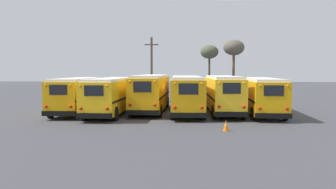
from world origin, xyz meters
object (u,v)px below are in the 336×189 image
at_px(utility_pole, 152,67).
at_px(school_bus_0, 78,94).
at_px(bare_tree_1, 209,53).
at_px(school_bus_2, 151,92).
at_px(school_bus_3, 186,93).
at_px(bare_tree_0, 234,48).
at_px(school_bus_4, 223,93).
at_px(traffic_cone, 226,126).
at_px(school_bus_1, 112,94).
at_px(school_bus_5, 261,95).

bearing_deg(utility_pole, school_bus_0, -109.35).
xyz_separation_m(utility_pole, bare_tree_1, (8.11, 9.09, 2.32)).
height_order(school_bus_2, utility_pole, utility_pole).
height_order(school_bus_2, school_bus_3, school_bus_2).
bearing_deg(utility_pole, bare_tree_0, 36.69).
height_order(school_bus_3, school_bus_4, school_bus_4).
relative_size(school_bus_4, traffic_cone, 14.43).
xyz_separation_m(school_bus_2, bare_tree_1, (6.88, 22.22, 4.66)).
relative_size(school_bus_4, utility_pole, 1.22).
bearing_deg(school_bus_2, bare_tree_0, 64.24).
relative_size(school_bus_0, school_bus_3, 0.88).
xyz_separation_m(school_bus_0, school_bus_1, (3.11, -0.83, 0.02)).
relative_size(school_bus_5, utility_pole, 1.20).
bearing_deg(school_bus_4, bare_tree_1, 88.39).
height_order(school_bus_5, utility_pole, utility_pole).
height_order(school_bus_0, school_bus_5, school_bus_5).
height_order(school_bus_0, utility_pole, utility_pole).
height_order(school_bus_1, traffic_cone, school_bus_1).
relative_size(school_bus_2, bare_tree_1, 1.34).
bearing_deg(school_bus_1, school_bus_4, 5.49).
relative_size(school_bus_1, bare_tree_1, 1.36).
bearing_deg(school_bus_1, school_bus_5, 1.60).
bearing_deg(utility_pole, school_bus_2, -84.65).
relative_size(school_bus_2, school_bus_4, 1.05).
xyz_separation_m(school_bus_4, utility_pole, (-7.46, 14.15, 2.37)).
relative_size(school_bus_2, school_bus_5, 1.07).
bearing_deg(bare_tree_0, school_bus_0, -126.12).
height_order(school_bus_4, bare_tree_0, bare_tree_0).
distance_m(school_bus_0, school_bus_3, 9.34).
height_order(school_bus_0, school_bus_3, school_bus_3).
height_order(utility_pole, bare_tree_0, bare_tree_0).
bearing_deg(school_bus_3, traffic_cone, -74.57).
xyz_separation_m(school_bus_1, bare_tree_0, (13.69, 23.85, 5.36)).
bearing_deg(school_bus_3, bare_tree_0, 71.84).
bearing_deg(school_bus_5, school_bus_0, 178.23).
distance_m(utility_pole, bare_tree_1, 12.40).
bearing_deg(school_bus_0, school_bus_1, -14.93).
height_order(school_bus_4, traffic_cone, school_bus_4).
xyz_separation_m(school_bus_5, bare_tree_0, (1.24, 23.50, 5.38)).
distance_m(school_bus_0, school_bus_4, 12.45).
bearing_deg(bare_tree_1, school_bus_1, -112.48).
bearing_deg(school_bus_4, school_bus_3, 176.44).
bearing_deg(utility_pole, school_bus_3, -72.72).
bearing_deg(school_bus_0, utility_pole, 70.65).
xyz_separation_m(school_bus_2, utility_pole, (-1.23, 13.12, 2.34)).
bearing_deg(bare_tree_0, school_bus_5, -93.02).
relative_size(school_bus_4, school_bus_5, 1.02).
xyz_separation_m(school_bus_1, school_bus_4, (9.34, 0.90, 0.08)).
bearing_deg(bare_tree_1, school_bus_2, -107.20).
distance_m(school_bus_1, bare_tree_1, 26.56).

